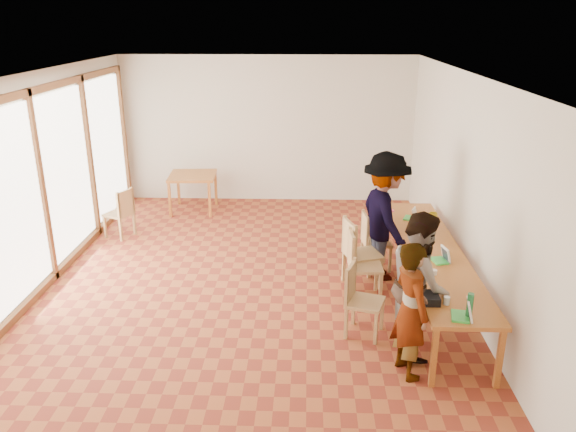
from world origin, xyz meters
name	(u,v)px	position (x,y,z in m)	size (l,w,h in m)	color
ground	(251,281)	(0.00, 0.00, 0.00)	(8.00, 8.00, 0.00)	#9B4A25
wall_back	(268,130)	(0.00, 4.00, 1.50)	(6.00, 0.10, 3.00)	beige
wall_front	(193,340)	(0.00, -4.00, 1.50)	(6.00, 0.10, 3.00)	beige
wall_right	(465,186)	(3.00, 0.00, 1.50)	(0.10, 8.00, 3.00)	beige
window_wall	(39,182)	(-2.96, 0.00, 1.50)	(0.10, 8.00, 3.00)	white
ceiling	(246,72)	(0.00, 0.00, 3.02)	(6.00, 8.00, 0.04)	white
communal_table	(431,253)	(2.50, -0.48, 0.70)	(0.80, 4.00, 0.75)	#B46428
side_table	(193,178)	(-1.46, 3.20, 0.67)	(0.90, 0.90, 0.75)	#B46428
chair_near	(358,292)	(1.45, -1.37, 0.56)	(0.54, 0.54, 0.49)	tan
chair_mid	(358,258)	(1.53, -0.43, 0.59)	(0.47, 0.47, 0.51)	tan
chair_far	(356,246)	(1.53, -0.09, 0.62)	(0.59, 0.59, 0.54)	tan
chair_empty	(371,235)	(1.80, 0.53, 0.55)	(0.46, 0.46, 0.48)	tan
chair_spare	(122,208)	(-2.41, 1.70, 0.54)	(0.54, 0.54, 0.47)	tan
person_near	(411,310)	(1.93, -2.18, 0.77)	(0.56, 0.37, 1.54)	gray
person_mid	(419,283)	(2.11, -1.69, 0.85)	(0.82, 0.64, 1.70)	gray
person_far	(385,217)	(1.96, 0.25, 0.96)	(1.24, 0.71, 1.91)	gray
laptop_near	(465,313)	(2.47, -2.29, 0.81)	(0.26, 0.28, 0.21)	green
laptop_mid	(442,258)	(2.56, -0.86, 0.80)	(0.24, 0.26, 0.19)	green
laptop_far	(412,216)	(2.45, 0.74, 0.80)	(0.25, 0.26, 0.18)	green
yellow_mug	(433,216)	(2.77, 0.74, 0.80)	(0.13, 0.13, 0.10)	gold
green_bottle	(470,306)	(2.51, -2.29, 0.89)	(0.07, 0.07, 0.28)	#1D6633
clear_glass	(447,300)	(2.35, -2.00, 0.80)	(0.07, 0.07, 0.09)	silver
condiment_cup	(434,272)	(2.37, -1.25, 0.78)	(0.08, 0.08, 0.06)	white
pink_phone	(392,211)	(2.20, 1.11, 0.76)	(0.05, 0.10, 0.01)	#F84B78
black_pouch	(431,298)	(2.19, -1.95, 0.80)	(0.16, 0.26, 0.09)	black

